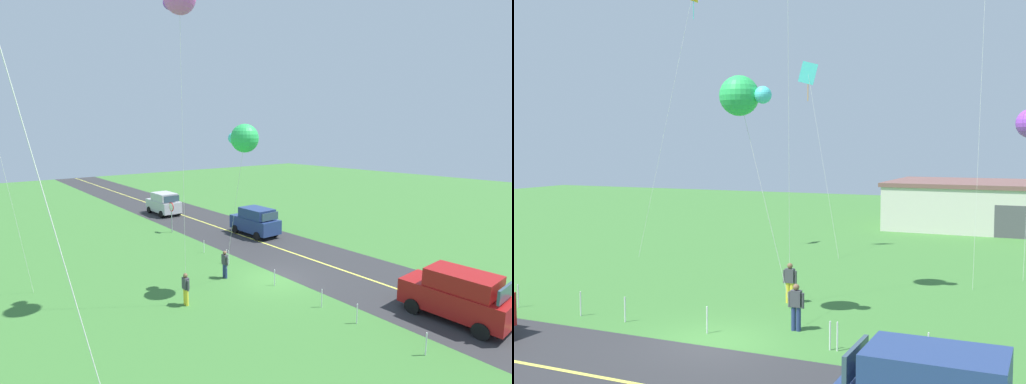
% 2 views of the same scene
% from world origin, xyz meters
% --- Properties ---
extents(ground_plane, '(120.00, 120.00, 0.10)m').
position_xyz_m(ground_plane, '(0.00, 0.00, -0.05)').
color(ground_plane, '#3D7533').
extents(asphalt_road, '(120.00, 7.00, 0.00)m').
position_xyz_m(asphalt_road, '(0.00, -4.00, 0.00)').
color(asphalt_road, '#2D2D30').
rests_on(asphalt_road, ground).
extents(road_centre_stripe, '(120.00, 0.16, 0.00)m').
position_xyz_m(road_centre_stripe, '(0.00, -4.00, 0.01)').
color(road_centre_stripe, '#E5E04C').
rests_on(road_centre_stripe, asphalt_road).
extents(car_suv_foreground, '(4.40, 2.12, 2.24)m').
position_xyz_m(car_suv_foreground, '(7.88, -4.99, 1.15)').
color(car_suv_foreground, navy).
rests_on(car_suv_foreground, ground).
extents(car_parked_east_far, '(4.40, 2.12, 2.24)m').
position_xyz_m(car_parked_east_far, '(19.93, -2.75, 1.15)').
color(car_parked_east_far, '#B7B7BC').
rests_on(car_parked_east_far, ground).
extents(car_parked_west_near, '(4.40, 2.12, 2.24)m').
position_xyz_m(car_parked_west_near, '(-8.53, -3.00, 1.15)').
color(car_parked_west_near, maroon).
rests_on(car_parked_west_near, ground).
extents(stop_sign, '(0.76, 0.08, 2.56)m').
position_xyz_m(stop_sign, '(12.92, -0.10, 1.80)').
color(stop_sign, gray).
rests_on(stop_sign, ground).
extents(person_adult_near, '(0.58, 0.22, 1.60)m').
position_xyz_m(person_adult_near, '(0.31, 5.56, 0.86)').
color(person_adult_near, yellow).
rests_on(person_adult_near, ground).
extents(person_adult_companion, '(0.58, 0.22, 1.60)m').
position_xyz_m(person_adult_companion, '(1.92, 2.17, 0.86)').
color(person_adult_companion, navy).
rests_on(person_adult_companion, ground).
extents(kite_blue_mid, '(2.95, 1.40, 8.64)m').
position_xyz_m(kite_blue_mid, '(-0.25, 2.43, 7.94)').
color(kite_blue_mid, silver).
rests_on(kite_blue_mid, ground).
extents(fence_post_0, '(0.05, 0.05, 0.90)m').
position_xyz_m(fence_post_0, '(-9.00, 0.70, 0.45)').
color(fence_post_0, silver).
rests_on(fence_post_0, ground).
extents(fence_post_1, '(0.05, 0.05, 0.90)m').
position_xyz_m(fence_post_1, '(-5.97, 0.70, 0.45)').
color(fence_post_1, silver).
rests_on(fence_post_1, ground).
extents(fence_post_2, '(0.05, 0.05, 0.90)m').
position_xyz_m(fence_post_2, '(-3.99, 0.70, 0.45)').
color(fence_post_2, silver).
rests_on(fence_post_2, ground).
extents(fence_post_3, '(0.05, 0.05, 0.90)m').
position_xyz_m(fence_post_3, '(-0.67, 0.70, 0.45)').
color(fence_post_3, silver).
rests_on(fence_post_3, ground).
extents(fence_post_4, '(0.05, 0.05, 0.90)m').
position_xyz_m(fence_post_4, '(3.85, 0.70, 0.45)').
color(fence_post_4, silver).
rests_on(fence_post_4, ground).
extents(fence_post_5, '(0.05, 0.05, 0.90)m').
position_xyz_m(fence_post_5, '(3.62, 0.70, 0.45)').
color(fence_post_5, silver).
rests_on(fence_post_5, ground).
extents(fence_post_6, '(0.05, 0.05, 0.90)m').
position_xyz_m(fence_post_6, '(6.57, 0.70, 0.45)').
color(fence_post_6, silver).
rests_on(fence_post_6, ground).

